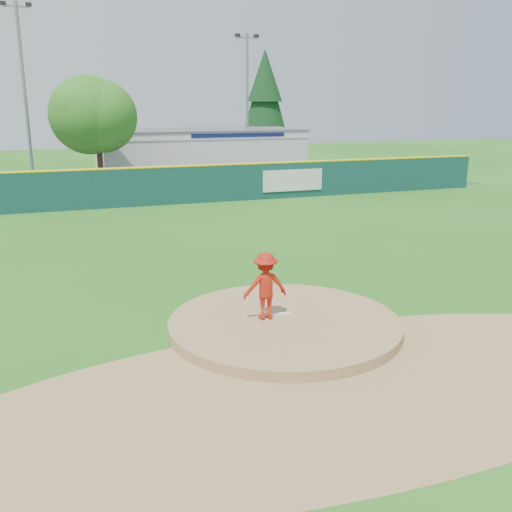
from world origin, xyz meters
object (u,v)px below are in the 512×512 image
object	(u,v)px
van	(135,181)
conifer_tree	(265,99)
deciduous_tree	(97,114)
pitcher	(265,286)
pool_building_grp	(198,151)
light_pole_left	(24,89)
light_pole_right	(247,99)

from	to	relation	value
van	conifer_tree	distance (m)	19.53
conifer_tree	deciduous_tree	bearing A→B (deg)	-143.75
van	pitcher	bearing A→B (deg)	-164.04
pool_building_grp	light_pole_left	xyz separation A→B (m)	(-12.00, -4.99, 4.39)
pitcher	van	distance (m)	22.28
pitcher	deciduous_tree	bearing A→B (deg)	-82.57
deciduous_tree	conifer_tree	world-z (taller)	conifer_tree
pitcher	conifer_tree	world-z (taller)	conifer_tree
van	light_pole_left	size ratio (longest dim) A/B	0.50
pitcher	pool_building_grp	xyz separation A→B (m)	(6.40, 31.76, 0.61)
conifer_tree	light_pole_left	xyz separation A→B (m)	(-19.00, -9.00, 0.51)
deciduous_tree	pool_building_grp	bearing A→B (deg)	41.16
van	deciduous_tree	xyz separation A→B (m)	(-1.70, 2.49, 3.77)
pool_building_grp	light_pole_right	distance (m)	5.75
conifer_tree	light_pole_right	xyz separation A→B (m)	(-4.00, -7.00, 0.00)
light_pole_left	conifer_tree	bearing A→B (deg)	25.35
van	conifer_tree	bearing A→B (deg)	-28.36
pitcher	pool_building_grp	distance (m)	32.41
van	pool_building_grp	xyz separation A→B (m)	(6.30, 9.48, 0.88)
deciduous_tree	light_pole_left	xyz separation A→B (m)	(-4.00, 2.00, 1.50)
light_pole_right	conifer_tree	bearing A→B (deg)	60.26
pool_building_grp	light_pole_right	bearing A→B (deg)	-44.95
van	deciduous_tree	bearing A→B (deg)	50.57
van	pool_building_grp	bearing A→B (deg)	-17.36
deciduous_tree	light_pole_right	distance (m)	11.75
light_pole_right	deciduous_tree	bearing A→B (deg)	-160.02
deciduous_tree	conifer_tree	xyz separation A→B (m)	(15.00, 11.00, 0.99)
conifer_tree	light_pole_left	world-z (taller)	light_pole_left
pitcher	light_pole_left	xyz separation A→B (m)	(-5.60, 26.77, 4.99)
conifer_tree	light_pole_right	size ratio (longest dim) A/B	0.95
conifer_tree	van	bearing A→B (deg)	-134.59
conifer_tree	light_pole_right	bearing A→B (deg)	-119.74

